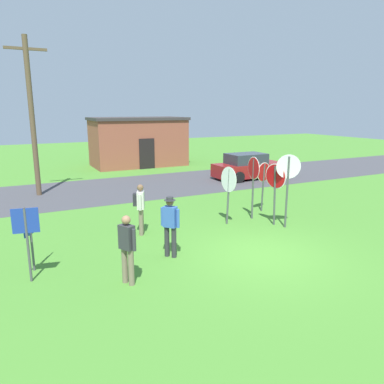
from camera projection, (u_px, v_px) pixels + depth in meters
The scene contains 15 objects.
ground_plane at pixel (260, 255), 10.43m from camera, with size 80.00×80.00×0.00m, color #47842D.
street_asphalt at pixel (139, 186), 19.69m from camera, with size 60.00×6.40×0.01m, color #424247.
building_background at pixel (138, 141), 26.77m from camera, with size 6.72×3.77×3.50m.
utility_pole at pixel (32, 114), 16.91m from camera, with size 1.80×0.24×7.30m.
parked_car_on_street at pixel (248, 167), 21.88m from camera, with size 4.32×2.06×1.51m.
stop_sign_nearest at pixel (253, 176), 13.57m from camera, with size 0.12×0.84×2.36m.
stop_sign_far_back at pixel (263, 178), 14.65m from camera, with size 0.77×0.25×2.00m.
stop_sign_tallest at pixel (288, 178), 12.49m from camera, with size 0.74×0.42×2.58m.
stop_sign_low_front at pixel (275, 183), 12.82m from camera, with size 0.22×0.88×2.23m.
stop_sign_leaning_right at pixel (229, 185), 13.01m from camera, with size 0.15×0.91×2.09m.
person_in_teal at pixel (140, 206), 11.97m from camera, with size 0.45×0.53×1.69m.
person_in_dark_shirt at pixel (127, 246), 8.53m from camera, with size 0.36×0.52×1.69m.
person_with_sunhat at pixel (170, 223), 10.12m from camera, with size 0.40×0.46×1.74m.
info_panel_leftmost at pixel (26, 232), 8.58m from camera, with size 0.59×0.14×1.83m.
info_panel_middle at pixel (30, 230), 9.21m from camera, with size 0.34×0.52×1.58m.
Camera 1 is at (-6.12, -7.86, 4.06)m, focal length 34.23 mm.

